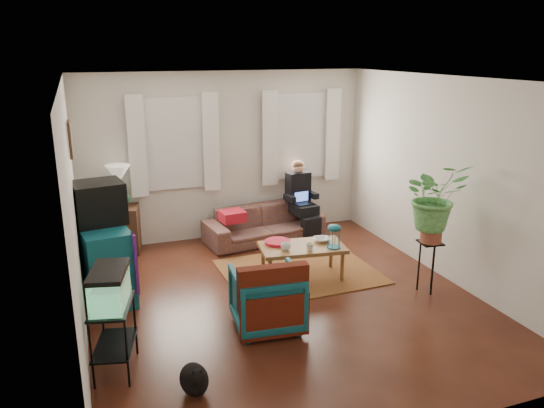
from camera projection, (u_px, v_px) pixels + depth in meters
name	position (u px, v px, depth m)	size (l,w,h in m)	color
floor	(283.00, 300.00, 6.39)	(4.50, 5.00, 0.01)	#4F2B14
ceiling	(285.00, 79.00, 5.65)	(4.50, 5.00, 0.01)	white
wall_back	(226.00, 156.00, 8.27)	(4.50, 0.01, 2.60)	silver
wall_front	(412.00, 285.00, 3.77)	(4.50, 0.01, 2.60)	silver
wall_left	(74.00, 217.00, 5.28)	(0.01, 5.00, 2.60)	silver
wall_right	(448.00, 180.00, 6.76)	(0.01, 5.00, 2.60)	silver
window_left	(174.00, 144.00, 7.92)	(1.08, 0.04, 1.38)	white
window_right	(300.00, 136.00, 8.60)	(1.08, 0.04, 1.38)	white
curtains_left	(175.00, 144.00, 7.85)	(1.36, 0.06, 1.50)	white
curtains_right	(302.00, 137.00, 8.52)	(1.36, 0.06, 1.50)	white
picture_frame	(71.00, 139.00, 5.87)	(0.04, 0.32, 0.40)	#3D2616
area_rug	(299.00, 272.00, 7.18)	(2.00, 1.60, 0.01)	brown
sofa	(264.00, 218.00, 8.29)	(1.84, 0.73, 0.72)	brown
seated_person	(301.00, 202.00, 8.53)	(0.46, 0.57, 1.10)	black
side_table	(123.00, 229.00, 7.83)	(0.48, 0.48, 0.69)	#3C2216
table_lamp	(119.00, 187.00, 7.65)	(0.36, 0.36, 0.63)	white
dresser	(104.00, 262.00, 6.35)	(0.51, 1.03, 0.93)	#105E62
crt_tv	(98.00, 202.00, 6.24)	(0.57, 0.51, 0.49)	black
aquarium_stand	(114.00, 338.00, 4.90)	(0.34, 0.61, 0.68)	black
aquarium	(109.00, 287.00, 4.75)	(0.30, 0.56, 0.36)	#7FD899
black_cat	(194.00, 376.00, 4.63)	(0.25, 0.38, 0.33)	black
armchair	(267.00, 296.00, 5.69)	(0.71, 0.66, 0.73)	#136B72
serape_throw	(273.00, 294.00, 5.39)	(0.73, 0.17, 0.60)	#9E0A0A
coffee_table	(302.00, 262.00, 6.95)	(1.09, 0.60, 0.45)	brown
cup_a	(286.00, 246.00, 6.73)	(0.12, 0.12, 0.10)	white
cup_b	(310.00, 247.00, 6.72)	(0.10, 0.10, 0.09)	beige
bowl	(322.00, 239.00, 7.04)	(0.21, 0.21, 0.05)	white
snack_tray	(277.00, 242.00, 6.96)	(0.34, 0.34, 0.04)	#B21414
birdcage	(334.00, 236.00, 6.78)	(0.18, 0.18, 0.32)	#115B6B
plant_stand	(428.00, 267.00, 6.54)	(0.28, 0.28, 0.65)	black
potted_plant	(434.00, 206.00, 6.32)	(0.75, 0.64, 0.83)	#599947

